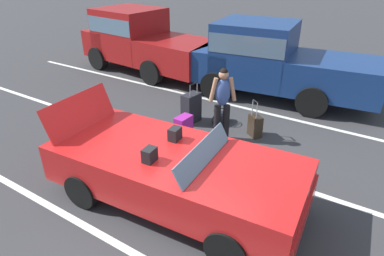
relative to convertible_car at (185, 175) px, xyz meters
name	(u,v)px	position (x,y,z in m)	size (l,w,h in m)	color
ground_plane	(176,200)	(-0.20, -0.01, -0.59)	(80.00, 80.00, 0.00)	#333335
lot_line_near	(125,249)	(-0.20, -1.26, -0.59)	(18.00, 0.12, 0.01)	silver
lot_line_mid	(216,160)	(-0.20, 1.44, -0.59)	(18.00, 0.12, 0.01)	silver
lot_line_far	(265,113)	(-0.20, 4.14, -0.59)	(18.00, 0.12, 0.01)	silver
convertible_car	(185,175)	(0.00, 0.00, 0.00)	(4.27, 2.06, 1.52)	red
suitcase_large_black	(191,108)	(-1.58, 2.66, -0.22)	(0.35, 0.51, 1.03)	black
suitcase_medium_bright	(184,129)	(-1.18, 1.71, -0.28)	(0.27, 0.42, 0.62)	#991E8C
suitcase_small_carryon	(255,126)	(0.05, 2.82, -0.34)	(0.39, 0.36, 0.89)	#2D2319
duffel_bag	(221,118)	(-0.91, 2.97, -0.43)	(0.42, 0.68, 0.34)	black
traveler_person	(223,101)	(-0.55, 2.29, 0.34)	(0.54, 0.43, 1.65)	black
parked_pickup_truck_near	(271,59)	(-0.61, 5.33, 0.51)	(5.18, 2.49, 2.10)	navy
parked_pickup_truck_far	(140,39)	(-5.38, 5.30, 0.51)	(5.16, 2.42, 2.10)	maroon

